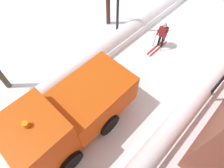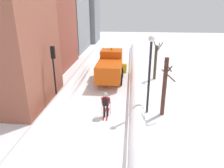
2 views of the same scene
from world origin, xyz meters
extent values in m
plane|color=white|center=(0.00, 10.00, 0.00)|extent=(80.00, 80.00, 0.00)
cube|color=white|center=(2.90, 10.00, 0.23)|extent=(1.10, 36.00, 0.45)
cylinder|color=white|center=(2.90, 10.00, 0.45)|extent=(0.90, 34.20, 0.90)
cube|color=#DB510F|center=(0.37, 9.07, 1.40)|extent=(2.30, 3.40, 1.60)
cube|color=#DB510F|center=(0.37, 11.77, 1.75)|extent=(2.20, 2.00, 2.30)
cube|color=black|center=(0.37, 12.73, 2.26)|extent=(1.85, 0.06, 1.01)
cylinder|color=orange|center=(0.37, 11.77, 3.02)|extent=(0.20, 0.20, 0.18)
cylinder|color=black|center=(-0.78, 11.47, 0.55)|extent=(0.25, 1.10, 1.10)
cylinder|color=black|center=(1.52, 11.47, 0.55)|extent=(0.25, 1.10, 1.10)
cylinder|color=black|center=(-0.78, 9.27, 0.55)|extent=(0.25, 1.10, 1.10)
cylinder|color=black|center=(1.52, 9.27, 0.55)|extent=(0.25, 1.10, 1.10)
cylinder|color=black|center=(0.66, 3.05, 0.41)|extent=(0.14, 0.14, 0.82)
cylinder|color=black|center=(0.88, 3.05, 0.41)|extent=(0.14, 0.14, 0.82)
cube|color=maroon|center=(0.77, 3.05, 1.13)|extent=(0.42, 0.26, 0.62)
cube|color=black|center=(0.77, 2.84, 1.16)|extent=(0.32, 0.16, 0.44)
sphere|color=tan|center=(0.77, 3.05, 1.60)|extent=(0.24, 0.24, 0.24)
sphere|color=silver|center=(0.77, 3.05, 1.70)|extent=(0.22, 0.22, 0.22)
cylinder|color=maroon|center=(0.51, 3.15, 1.16)|extent=(0.09, 0.33, 0.56)
cylinder|color=maroon|center=(1.03, 3.15, 1.16)|extent=(0.09, 0.33, 0.56)
cube|color=maroon|center=(0.66, 3.30, 0.01)|extent=(0.09, 1.80, 0.03)
cube|color=maroon|center=(0.88, 3.30, 0.01)|extent=(0.09, 1.80, 0.03)
cylinder|color=#262628|center=(0.47, 3.27, 0.60)|extent=(0.02, 0.19, 1.19)
cylinder|color=#262628|center=(1.07, 3.27, 0.60)|extent=(0.02, 0.19, 1.19)
cylinder|color=black|center=(-3.30, 4.68, 1.82)|extent=(0.12, 0.12, 3.64)
camera|label=1|loc=(-3.15, 11.58, 8.55)|focal=30.19mm
camera|label=2|loc=(2.40, -10.12, 7.47)|focal=34.16mm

